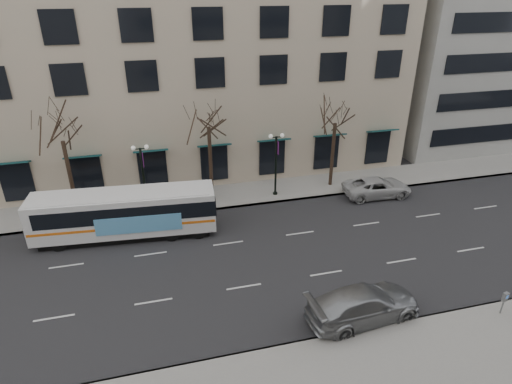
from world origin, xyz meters
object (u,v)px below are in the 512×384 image
object	(u,v)px
pay_station	(505,299)
city_bus	(126,213)
tree_far_mid	(208,114)
tree_far_right	(336,111)
white_pickup	(377,187)
lamp_post_left	(143,175)
silver_car	(364,304)
lamp_post_right	(276,162)
tree_far_left	(60,128)

from	to	relation	value
pay_station	city_bus	bearing A→B (deg)	134.36
tree_far_mid	tree_far_right	distance (m)	10.01
city_bus	white_pickup	xyz separation A→B (m)	(19.20, 1.25, -1.01)
lamp_post_left	silver_car	xyz separation A→B (m)	(10.32, -14.40, -2.07)
tree_far_mid	tree_far_right	world-z (taller)	tree_far_mid
white_pickup	pay_station	bearing A→B (deg)	-179.10
tree_far_mid	lamp_post_left	world-z (taller)	tree_far_mid
lamp_post_left	city_bus	size ratio (longest dim) A/B	0.43
lamp_post_left	lamp_post_right	distance (m)	10.00
lamp_post_right	pay_station	bearing A→B (deg)	-65.55
tree_far_mid	city_bus	world-z (taller)	tree_far_mid
tree_far_mid	tree_far_right	bearing A→B (deg)	-0.00
tree_far_left	lamp_post_left	size ratio (longest dim) A/B	1.60
lamp_post_left	lamp_post_right	size ratio (longest dim) A/B	1.00
lamp_post_left	white_pickup	bearing A→B (deg)	-6.38
white_pickup	silver_car	bearing A→B (deg)	151.94
lamp_post_left	city_bus	world-z (taller)	lamp_post_left
tree_far_mid	white_pickup	xyz separation A→B (m)	(12.88, -2.60, -6.15)
tree_far_left	tree_far_mid	world-z (taller)	tree_far_mid
tree_far_left	lamp_post_left	xyz separation A→B (m)	(5.01, -0.60, -3.75)
tree_far_left	tree_far_right	distance (m)	20.00
city_bus	pay_station	size ratio (longest dim) A/B	9.26
city_bus	lamp_post_right	bearing A→B (deg)	20.79
city_bus	silver_car	world-z (taller)	city_bus
tree_far_left	city_bus	distance (m)	7.26
tree_far_mid	lamp_post_right	world-z (taller)	tree_far_mid
lamp_post_left	city_bus	xyz separation A→B (m)	(-1.33, -3.25, -1.18)
lamp_post_left	white_pickup	size ratio (longest dim) A/B	0.96
lamp_post_right	city_bus	world-z (taller)	lamp_post_right
tree_far_left	lamp_post_left	bearing A→B (deg)	-6.83
city_bus	tree_far_mid	bearing A→B (deg)	36.14
lamp_post_right	pay_station	distance (m)	17.71
tree_far_left	city_bus	size ratio (longest dim) A/B	0.69
silver_car	white_pickup	distance (m)	14.52
lamp_post_right	white_pickup	distance (m)	8.41
tree_far_left	pay_station	distance (m)	28.38
tree_far_mid	lamp_post_left	bearing A→B (deg)	-173.15
tree_far_mid	pay_station	xyz separation A→B (m)	(12.30, -16.63, -5.81)
tree_far_left	tree_far_right	size ratio (longest dim) A/B	1.03
tree_far_mid	pay_station	bearing A→B (deg)	-53.52
lamp_post_right	white_pickup	xyz separation A→B (m)	(7.87, -2.00, -2.19)
silver_car	lamp_post_right	bearing A→B (deg)	-4.26
lamp_post_left	pay_station	world-z (taller)	lamp_post_left
city_bus	tree_far_left	bearing A→B (deg)	138.48
tree_far_left	city_bus	world-z (taller)	tree_far_left
tree_far_mid	pay_station	distance (m)	21.48
silver_car	pay_station	bearing A→B (deg)	-108.70
tree_far_left	lamp_post_right	size ratio (longest dim) A/B	1.60
tree_far_left	tree_far_mid	xyz separation A→B (m)	(10.00, 0.00, 0.21)
tree_far_right	white_pickup	bearing A→B (deg)	-42.06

